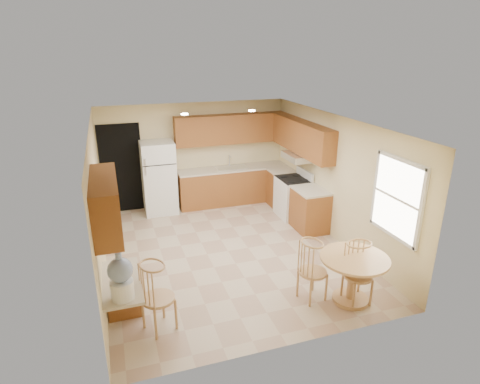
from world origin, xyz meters
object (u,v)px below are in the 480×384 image
object	(u,v)px
dining_table	(353,273)
water_crock	(121,278)
chair_table_a	(316,268)
chair_table_b	(363,271)
chair_desk	(159,294)
refrigerator	(159,178)
stove	(293,197)

from	to	relation	value
dining_table	water_crock	size ratio (longest dim) A/B	1.60
dining_table	chair_table_a	world-z (taller)	chair_table_a
dining_table	chair_table_b	distance (m)	0.19
dining_table	chair_desk	distance (m)	2.91
refrigerator	dining_table	world-z (taller)	refrigerator
refrigerator	chair_desk	xyz separation A→B (m)	(-0.60, -4.36, -0.22)
dining_table	chair_desk	size ratio (longest dim) A/B	1.00
water_crock	stove	bearing A→B (deg)	40.06
stove	chair_desk	xyz separation A→B (m)	(-3.47, -3.14, 0.16)
dining_table	chair_desk	bearing A→B (deg)	176.47
stove	dining_table	xyz separation A→B (m)	(-0.57, -3.32, 0.03)
chair_table_b	chair_desk	world-z (taller)	chair_desk
refrigerator	chair_table_a	bearing A→B (deg)	-68.23
refrigerator	stove	size ratio (longest dim) A/B	1.56
chair_table_a	refrigerator	bearing A→B (deg)	-169.86
stove	chair_table_a	bearing A→B (deg)	-109.57
refrigerator	chair_desk	world-z (taller)	refrigerator
chair_table_a	chair_table_b	distance (m)	0.68
stove	chair_table_b	world-z (taller)	stove
stove	water_crock	bearing A→B (deg)	-139.94
stove	chair_table_a	size ratio (longest dim) A/B	1.10
chair_table_b	water_crock	bearing A→B (deg)	-4.17
refrigerator	chair_desk	bearing A→B (deg)	-97.83
chair_table_a	water_crock	size ratio (longest dim) A/B	1.53
refrigerator	stove	xyz separation A→B (m)	(2.88, -1.22, -0.38)
chair_desk	stove	bearing A→B (deg)	107.74
refrigerator	water_crock	distance (m)	4.64
chair_table_a	chair_desk	world-z (taller)	chair_desk
refrigerator	dining_table	bearing A→B (deg)	-63.13
dining_table	refrigerator	bearing A→B (deg)	116.87
stove	dining_table	bearing A→B (deg)	-99.82
dining_table	water_crock	world-z (taller)	water_crock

